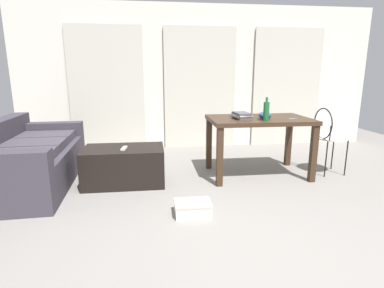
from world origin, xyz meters
name	(u,v)px	position (x,y,z in m)	size (l,w,h in m)	color
ground_plane	(225,186)	(0.00, 1.29, 0.00)	(8.11, 8.11, 0.00)	gray
wall_back	(199,78)	(0.00, 3.38, 1.20)	(6.15, 0.10, 2.41)	silver
curtains	(200,89)	(0.00, 3.29, 1.03)	(4.37, 0.03, 2.05)	beige
couch	(27,160)	(-2.29, 1.64, 0.30)	(1.01, 1.91, 0.75)	#38333D
coffee_table	(124,166)	(-1.17, 1.54, 0.22)	(0.93, 0.57, 0.43)	black
craft_table	(259,126)	(0.50, 1.66, 0.64)	(1.24, 0.79, 0.74)	#382619
wire_chair	(327,133)	(1.40, 1.60, 0.54)	(0.40, 0.41, 0.86)	silver
bottle_near	(266,111)	(0.49, 1.41, 0.86)	(0.07, 0.07, 0.27)	#195B2D
bowl	(265,115)	(0.54, 1.58, 0.78)	(0.16, 0.16, 0.08)	#2D4C7A
book_stack	(242,115)	(0.26, 1.61, 0.78)	(0.24, 0.30, 0.08)	#4C4C51
scissors	(294,118)	(0.90, 1.53, 0.75)	(0.11, 0.04, 0.00)	#9EA0A5
tv_remote_primary	(124,148)	(-1.16, 1.48, 0.44)	(0.05, 0.17, 0.02)	#B7B7B2
shoebox	(193,208)	(-0.47, 0.61, 0.06)	(0.34, 0.23, 0.13)	beige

